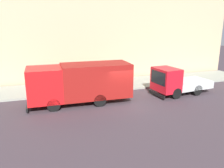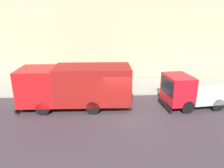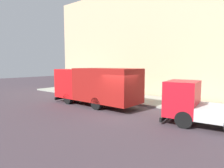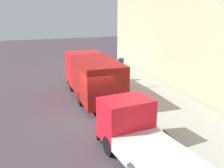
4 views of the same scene
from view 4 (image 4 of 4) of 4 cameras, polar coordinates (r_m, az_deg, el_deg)
The scene contains 7 objects.
ground at distance 14.94m, azimuth -4.95°, elevation -7.24°, with size 80.00×80.00×0.00m, color #40343C.
sidewalk at distance 16.81m, azimuth 12.06°, elevation -4.51°, with size 4.16×30.00×0.14m, color #969B8E.
building_facade at distance 17.25m, azimuth 20.77°, elevation 14.13°, with size 0.50×30.00×11.17m, color #CCAD85.
large_utility_truck at distance 17.48m, azimuth -4.40°, elevation 1.97°, with size 2.57×7.42×2.88m.
small_flatbed_truck at distance 10.68m, azimuth 5.83°, elevation -11.27°, with size 2.72×5.22×2.28m.
pedestrian_walking at distance 21.27m, azimuth 1.19°, elevation 3.09°, with size 0.47×0.47×1.72m.
street_sign_post at distance 19.05m, azimuth 2.03°, elevation 3.10°, with size 0.44×0.08×2.41m.
Camera 4 is at (-3.39, -13.24, 6.04)m, focal length 40.82 mm.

